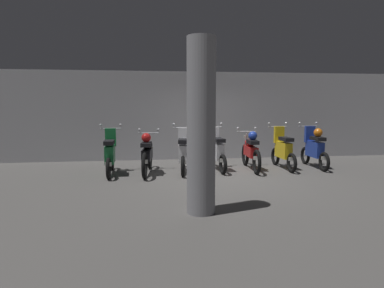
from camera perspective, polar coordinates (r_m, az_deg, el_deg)
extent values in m
plane|color=#565451|center=(8.44, 5.30, -5.47)|extent=(80.00, 80.00, 0.00)
cube|color=#ADADB2|center=(11.01, 2.17, 4.93)|extent=(16.00, 0.30, 2.86)
torus|color=black|center=(9.31, -13.72, -2.83)|extent=(0.11, 0.53, 0.53)
torus|color=black|center=(8.18, -14.31, -4.16)|extent=(0.11, 0.53, 0.53)
cube|color=#197238|center=(8.70, -14.05, -1.70)|extent=(0.25, 0.74, 0.44)
cube|color=#197238|center=(9.00, -13.95, 1.14)|extent=(0.28, 0.13, 0.48)
cube|color=black|center=(8.50, -14.19, 0.27)|extent=(0.26, 0.53, 0.10)
cylinder|color=#B7BABF|center=(9.11, -13.92, 2.60)|extent=(0.56, 0.06, 0.04)
sphere|color=#B7BABF|center=(9.13, -15.57, 3.19)|extent=(0.07, 0.07, 0.07)
sphere|color=#B7BABF|center=(9.09, -12.30, 3.27)|extent=(0.07, 0.07, 0.07)
cylinder|color=#B7BABF|center=(9.21, -13.82, -0.30)|extent=(0.06, 0.15, 0.85)
sphere|color=silver|center=(9.17, -13.87, 1.69)|extent=(0.12, 0.12, 0.12)
cube|color=white|center=(8.19, -14.31, -3.44)|extent=(0.16, 0.02, 0.10)
torus|color=black|center=(9.31, -7.35, -2.31)|extent=(0.15, 0.66, 0.65)
torus|color=black|center=(8.04, -8.24, -3.78)|extent=(0.15, 0.66, 0.65)
cube|color=black|center=(8.64, -7.78, -1.75)|extent=(0.30, 0.85, 0.28)
ellipsoid|color=black|center=(8.77, -7.70, -0.18)|extent=(0.30, 0.46, 0.22)
cube|color=black|center=(8.43, -7.94, -0.05)|extent=(0.29, 0.54, 0.10)
cylinder|color=#B7BABF|center=(9.13, -7.48, 1.87)|extent=(0.56, 0.09, 0.04)
sphere|color=#B7BABF|center=(9.15, -9.11, 2.48)|extent=(0.07, 0.07, 0.07)
sphere|color=#B7BABF|center=(9.10, -5.86, 2.50)|extent=(0.07, 0.07, 0.07)
cylinder|color=#B7BABF|center=(9.22, -7.42, -0.40)|extent=(0.07, 0.16, 0.65)
sphere|color=silver|center=(9.19, -7.44, 0.96)|extent=(0.12, 0.12, 0.12)
cube|color=white|center=(8.05, -8.23, -3.04)|extent=(0.16, 0.03, 0.10)
sphere|color=red|center=(8.41, -7.96, 1.10)|extent=(0.24, 0.24, 0.24)
torus|color=black|center=(9.35, -1.50, -2.59)|extent=(0.15, 0.54, 0.53)
torus|color=black|center=(8.22, -1.60, -3.90)|extent=(0.15, 0.54, 0.53)
cube|color=silver|center=(8.74, -1.55, -1.46)|extent=(0.30, 0.76, 0.44)
cube|color=silver|center=(9.04, -1.53, 1.36)|extent=(0.29, 0.15, 0.48)
cube|color=black|center=(8.54, -1.57, 0.51)|extent=(0.30, 0.54, 0.10)
cylinder|color=#B7BABF|center=(9.16, -1.53, 2.82)|extent=(0.56, 0.10, 0.04)
sphere|color=#B7BABF|center=(9.16, -3.16, 3.44)|extent=(0.07, 0.07, 0.07)
sphere|color=#B7BABF|center=(9.15, 0.10, 3.44)|extent=(0.07, 0.07, 0.07)
cylinder|color=#B7BABF|center=(9.25, -1.51, -0.07)|extent=(0.07, 0.15, 0.85)
sphere|color=silver|center=(9.21, -1.52, 1.91)|extent=(0.12, 0.12, 0.12)
cube|color=white|center=(8.22, -1.60, -3.18)|extent=(0.16, 0.03, 0.10)
torus|color=black|center=(9.62, 3.40, -2.34)|extent=(0.13, 0.54, 0.53)
torus|color=black|center=(8.53, 5.38, -3.53)|extent=(0.13, 0.54, 0.53)
cube|color=silver|center=(9.03, 4.35, -1.21)|extent=(0.27, 0.75, 0.44)
cube|color=silver|center=(9.32, 3.79, 1.52)|extent=(0.29, 0.14, 0.48)
cube|color=black|center=(8.84, 4.65, 0.70)|extent=(0.28, 0.54, 0.10)
cylinder|color=#B7BABF|center=(9.43, 3.58, 2.92)|extent=(0.56, 0.08, 0.04)
sphere|color=#B7BABF|center=(9.36, 2.05, 3.52)|extent=(0.07, 0.07, 0.07)
sphere|color=#B7BABF|center=(9.50, 5.11, 3.54)|extent=(0.07, 0.07, 0.07)
cylinder|color=#B7BABF|center=(9.52, 3.49, 0.12)|extent=(0.07, 0.15, 0.85)
sphere|color=silver|center=(9.49, 3.51, 2.04)|extent=(0.12, 0.12, 0.12)
cube|color=white|center=(8.54, 5.35, -2.84)|extent=(0.16, 0.02, 0.10)
torus|color=black|center=(9.89, 9.24, -1.81)|extent=(0.13, 0.65, 0.65)
torus|color=black|center=(8.65, 11.17, -3.09)|extent=(0.13, 0.65, 0.65)
cube|color=red|center=(9.24, 10.16, -1.24)|extent=(0.27, 0.84, 0.28)
ellipsoid|color=red|center=(9.36, 9.96, 0.22)|extent=(0.29, 0.46, 0.22)
cube|color=black|center=(9.03, 10.48, 0.36)|extent=(0.27, 0.53, 0.10)
cylinder|color=#B7BABF|center=(9.71, 9.45, 2.13)|extent=(0.56, 0.07, 0.04)
sphere|color=#B7BABF|center=(9.65, 7.96, 2.72)|extent=(0.07, 0.07, 0.07)
sphere|color=#B7BABF|center=(9.77, 10.95, 2.71)|extent=(0.07, 0.07, 0.07)
cylinder|color=#B7BABF|center=(9.80, 9.34, 0.00)|extent=(0.07, 0.16, 0.65)
sphere|color=silver|center=(9.78, 9.36, 1.28)|extent=(0.12, 0.12, 0.12)
cube|color=white|center=(8.66, 11.14, -2.41)|extent=(0.16, 0.02, 0.10)
sphere|color=#1E389E|center=(9.01, 10.50, 1.43)|extent=(0.24, 0.24, 0.24)
torus|color=black|center=(10.14, 14.26, -2.07)|extent=(0.09, 0.53, 0.53)
torus|color=black|center=(9.09, 16.93, -3.16)|extent=(0.09, 0.53, 0.53)
cube|color=gold|center=(9.57, 15.57, -0.99)|extent=(0.22, 0.74, 0.44)
cube|color=gold|center=(9.85, 14.87, 1.59)|extent=(0.28, 0.12, 0.48)
cube|color=black|center=(9.39, 16.02, 0.82)|extent=(0.24, 0.52, 0.10)
cylinder|color=#B7BABF|center=(9.96, 14.61, 2.92)|extent=(0.56, 0.04, 0.04)
sphere|color=#B7BABF|center=(9.86, 13.22, 3.50)|extent=(0.07, 0.07, 0.07)
sphere|color=#B7BABF|center=(10.05, 16.00, 3.48)|extent=(0.07, 0.07, 0.07)
cylinder|color=#B7BABF|center=(10.04, 14.43, 0.26)|extent=(0.06, 0.15, 0.85)
sphere|color=silver|center=(10.01, 14.48, 2.08)|extent=(0.12, 0.12, 0.12)
cube|color=white|center=(9.10, 16.89, -2.51)|extent=(0.16, 0.01, 0.10)
torus|color=black|center=(10.56, 19.06, -1.88)|extent=(0.10, 0.53, 0.53)
torus|color=black|center=(9.54, 21.97, -2.90)|extent=(0.10, 0.53, 0.53)
cube|color=#1E389E|center=(10.01, 20.50, -0.84)|extent=(0.24, 0.74, 0.44)
cube|color=#1E389E|center=(10.28, 19.75, 1.62)|extent=(0.28, 0.13, 0.48)
cube|color=black|center=(9.83, 21.00, 0.89)|extent=(0.25, 0.53, 0.10)
cylinder|color=#B7BABF|center=(10.39, 19.47, 2.90)|extent=(0.56, 0.05, 0.04)
sphere|color=#B7BABF|center=(10.27, 18.17, 3.47)|extent=(0.07, 0.07, 0.07)
sphere|color=#B7BABF|center=(10.49, 20.77, 3.43)|extent=(0.07, 0.07, 0.07)
cylinder|color=#B7BABF|center=(10.47, 19.26, 0.35)|extent=(0.06, 0.15, 0.85)
sphere|color=silver|center=(10.44, 19.33, 2.10)|extent=(0.12, 0.12, 0.12)
cube|color=white|center=(9.55, 21.93, -2.28)|extent=(0.16, 0.02, 0.10)
sphere|color=orange|center=(9.82, 21.04, 1.87)|extent=(0.24, 0.24, 0.24)
cylinder|color=gray|center=(5.33, 1.59, 2.94)|extent=(0.47, 0.47, 2.86)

